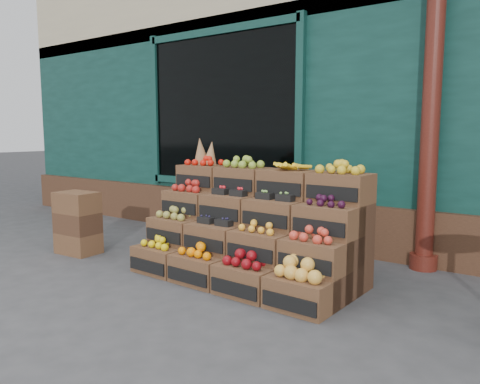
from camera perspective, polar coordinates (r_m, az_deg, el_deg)
The scene contains 5 objects.
ground at distance 4.09m, azimuth -3.60°, elevation -13.16°, with size 60.00×60.00×0.00m, color #3B3B3E.
shop_facade at distance 8.47m, azimuth 19.57°, elevation 13.50°, with size 12.00×6.24×4.80m.
crate_display at distance 4.62m, azimuth 1.35°, elevation -5.26°, with size 2.22×1.13×1.37m.
spare_crates at distance 5.84m, azimuth -19.18°, elevation -3.57°, with size 0.51×0.37×0.73m.
shopkeeper at distance 7.10m, azimuth -0.37°, elevation 4.11°, with size 0.75×0.49×2.06m, color #164D28.
Camera 1 is at (2.45, -2.94, 1.43)m, focal length 35.00 mm.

